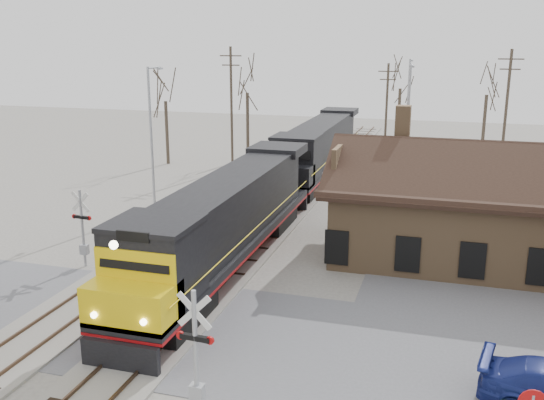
{
  "coord_description": "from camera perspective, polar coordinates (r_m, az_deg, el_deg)",
  "views": [
    {
      "loc": [
        10.59,
        -20.49,
        11.4
      ],
      "look_at": [
        1.81,
        9.0,
        3.22
      ],
      "focal_mm": 40.0,
      "sensor_mm": 36.0,
      "label": 1
    }
  ],
  "objects": [
    {
      "name": "streetlight_b",
      "position": [
        41.06,
        12.58,
        6.22
      ],
      "size": [
        0.25,
        2.04,
        9.85
      ],
      "color": "#A5A8AD",
      "rests_on": "ground"
    },
    {
      "name": "tree_a",
      "position": [
        57.39,
        -10.03,
        10.1
      ],
      "size": [
        3.92,
        3.92,
        9.61
      ],
      "color": "#382D23",
      "rests_on": "ground"
    },
    {
      "name": "tree_b",
      "position": [
        58.93,
        -2.35,
        11.07
      ],
      "size": [
        4.3,
        4.3,
        10.52
      ],
      "color": "#382D23",
      "rests_on": "ground"
    },
    {
      "name": "depot",
      "position": [
        33.75,
        18.34,
        -1.35
      ],
      "size": [
        15.2,
        9.31,
        7.9
      ],
      "color": "olive",
      "rests_on": "ground"
    },
    {
      "name": "utility_pole_b",
      "position": [
        63.36,
        10.73,
        8.62
      ],
      "size": [
        2.0,
        0.24,
        9.1
      ],
      "color": "#382D23",
      "rests_on": "ground"
    },
    {
      "name": "utility_pole_a",
      "position": [
        54.83,
        -3.84,
        8.82
      ],
      "size": [
        2.0,
        0.24,
        10.81
      ],
      "color": "#382D23",
      "rests_on": "ground"
    },
    {
      "name": "tree_c",
      "position": [
        66.08,
        12.02,
        11.13
      ],
      "size": [
        4.26,
        4.26,
        10.45
      ],
      "color": "#382D23",
      "rests_on": "ground"
    },
    {
      "name": "streetlight_c",
      "position": [
        54.3,
        12.63,
        8.23
      ],
      "size": [
        0.25,
        2.04,
        9.8
      ],
      "color": "#A5A8AD",
      "rests_on": "ground"
    },
    {
      "name": "tree_d",
      "position": [
        63.04,
        19.63,
        10.22
      ],
      "size": [
        4.13,
        4.13,
        10.12
      ],
      "color": "#382D23",
      "rests_on": "ground"
    },
    {
      "name": "utility_pole_c",
      "position": [
        53.76,
        21.15,
        7.67
      ],
      "size": [
        2.0,
        0.24,
        10.67
      ],
      "color": "#382D23",
      "rests_on": "ground"
    },
    {
      "name": "locomotive_trailing",
      "position": [
        50.88,
        4.33,
        4.81
      ],
      "size": [
        3.24,
        21.7,
        4.56
      ],
      "color": "black",
      "rests_on": "ground"
    },
    {
      "name": "streetlight_a",
      "position": [
        41.45,
        -11.23,
        6.26
      ],
      "size": [
        0.25,
        2.04,
        9.69
      ],
      "color": "#A5A8AD",
      "rests_on": "ground"
    },
    {
      "name": "track_main",
      "position": [
        38.73,
        -0.03,
        -2.13
      ],
      "size": [
        3.4,
        90.0,
        0.24
      ],
      "color": "#A09B91",
      "rests_on": "ground"
    },
    {
      "name": "ground",
      "position": [
        25.73,
        -9.83,
        -11.65
      ],
      "size": [
        140.0,
        140.0,
        0.0
      ],
      "primitive_type": "plane",
      "color": "#A09B91",
      "rests_on": "ground"
    },
    {
      "name": "road",
      "position": [
        25.73,
        -9.83,
        -11.62
      ],
      "size": [
        60.0,
        9.0,
        0.03
      ],
      "primitive_type": "cube",
      "color": "slate",
      "rests_on": "ground"
    },
    {
      "name": "crossbuck_far",
      "position": [
        32.48,
        -17.38,
        -2.81
      ],
      "size": [
        1.17,
        0.31,
        4.08
      ],
      "rotation": [
        0.0,
        0.0,
        3.06
      ],
      "color": "#A5A8AD",
      "rests_on": "ground"
    },
    {
      "name": "track_siding",
      "position": [
        40.2,
        -6.19,
        -1.58
      ],
      "size": [
        3.4,
        90.0,
        0.24
      ],
      "color": "#A09B91",
      "rests_on": "ground"
    },
    {
      "name": "locomotive_lead",
      "position": [
        30.33,
        -4.63,
        -2.17
      ],
      "size": [
        3.24,
        21.7,
        4.82
      ],
      "color": "black",
      "rests_on": "ground"
    },
    {
      "name": "crossbuck_near",
      "position": [
        18.97,
        -7.17,
        -14.89
      ],
      "size": [
        1.24,
        0.33,
        4.34
      ],
      "rotation": [
        0.0,
        0.0,
        -0.06
      ],
      "color": "#A5A8AD",
      "rests_on": "ground"
    }
  ]
}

